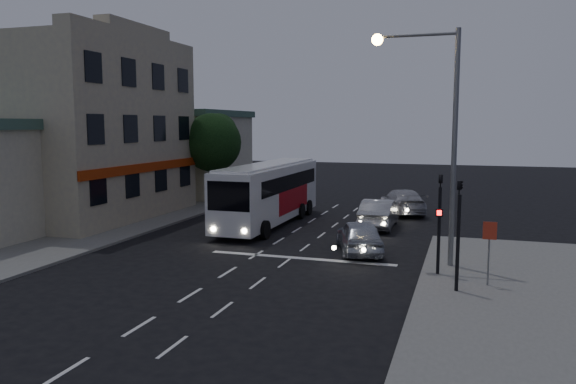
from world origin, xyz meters
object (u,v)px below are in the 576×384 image
(street_tree, at_px, (212,140))
(regulatory_sign, at_px, (489,243))
(car_suv, at_px, (359,236))
(traffic_signal_side, at_px, (459,222))
(car_sedan_b, at_px, (402,201))
(car_sedan_a, at_px, (379,213))
(tour_bus, at_px, (269,192))
(streetlight, at_px, (437,120))
(traffic_signal_main, at_px, (440,212))

(street_tree, bearing_deg, regulatory_sign, -41.08)
(car_suv, relative_size, street_tree, 0.69)
(traffic_signal_side, distance_m, regulatory_sign, 1.61)
(car_suv, bearing_deg, car_sedan_b, -110.91)
(car_sedan_a, relative_size, traffic_signal_side, 1.15)
(car_sedan_b, relative_size, regulatory_sign, 2.39)
(car_suv, xyz_separation_m, traffic_signal_side, (4.18, -5.00, 1.69))
(tour_bus, relative_size, streetlight, 1.24)
(car_sedan_a, bearing_deg, streetlight, 112.35)
(car_sedan_a, distance_m, streetlight, 9.85)
(traffic_signal_side, bearing_deg, tour_bus, 134.90)
(traffic_signal_main, relative_size, street_tree, 0.66)
(car_sedan_b, height_order, traffic_signal_side, traffic_signal_side)
(car_sedan_b, height_order, street_tree, street_tree)
(car_suv, height_order, car_sedan_b, car_sedan_b)
(car_sedan_b, xyz_separation_m, streetlight, (2.67, -13.14, 4.97))
(car_sedan_b, relative_size, traffic_signal_side, 1.28)
(car_suv, bearing_deg, tour_bus, -59.23)
(streetlight, xyz_separation_m, street_tree, (-15.55, 12.82, -1.23))
(traffic_signal_main, xyz_separation_m, street_tree, (-15.81, 14.25, 2.08))
(regulatory_sign, bearing_deg, car_sedan_b, 106.55)
(tour_bus, height_order, street_tree, street_tree)
(tour_bus, height_order, car_suv, tour_bus)
(car_sedan_a, xyz_separation_m, streetlight, (3.31, -7.84, 4.96))
(car_sedan_a, height_order, traffic_signal_main, traffic_signal_main)
(car_sedan_a, relative_size, car_sedan_b, 0.90)
(car_sedan_a, relative_size, streetlight, 0.52)
(car_sedan_b, height_order, streetlight, streetlight)
(traffic_signal_side, xyz_separation_m, streetlight, (-0.96, 3.40, 3.31))
(traffic_signal_main, distance_m, traffic_signal_side, 2.10)
(street_tree, bearing_deg, tour_bus, -43.49)
(car_sedan_b, height_order, regulatory_sign, regulatory_sign)
(traffic_signal_side, relative_size, streetlight, 0.46)
(streetlight, distance_m, street_tree, 20.19)
(tour_bus, relative_size, regulatory_sign, 5.07)
(traffic_signal_side, bearing_deg, car_sedan_b, 102.37)
(car_sedan_a, bearing_deg, tour_bus, 8.43)
(traffic_signal_main, xyz_separation_m, regulatory_sign, (1.70, -1.01, -0.82))
(tour_bus, relative_size, car_sedan_b, 2.12)
(car_sedan_b, height_order, traffic_signal_main, traffic_signal_main)
(car_sedan_b, bearing_deg, car_sedan_a, 63.64)
(traffic_signal_side, xyz_separation_m, street_tree, (-16.51, 16.22, 2.08))
(streetlight, bearing_deg, regulatory_sign, -51.25)
(regulatory_sign, xyz_separation_m, street_tree, (-17.51, 15.26, 2.90))
(car_sedan_b, bearing_deg, street_tree, -18.06)
(tour_bus, height_order, traffic_signal_side, traffic_signal_side)
(traffic_signal_side, distance_m, street_tree, 23.24)
(traffic_signal_main, height_order, traffic_signal_side, same)
(streetlight, bearing_deg, street_tree, 140.49)
(tour_bus, xyz_separation_m, regulatory_sign, (11.26, -9.33, -0.25))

